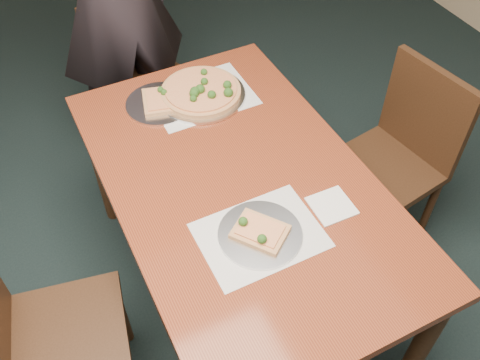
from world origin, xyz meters
name	(u,v)px	position (x,y,z in m)	size (l,w,h in m)	color
room_shell	(134,81)	(0.00, 0.00, 1.74)	(8.00, 8.00, 8.00)	#C5AC89
dining_table	(240,196)	(0.45, 0.58, 0.66)	(0.90, 1.50, 0.75)	#612413
chair_far	(140,69)	(0.43, 1.70, 0.52)	(0.55, 0.55, 0.91)	black
chair_left	(36,335)	(-0.38, 0.45, 0.52)	(0.49, 0.49, 0.91)	black
chair_right	(399,152)	(1.25, 0.60, 0.52)	(0.48, 0.48, 0.91)	black
placemat_main	(201,96)	(0.52, 1.08, 0.75)	(0.42, 0.32, 0.00)	white
placemat_near	(260,235)	(0.40, 0.33, 0.75)	(0.40, 0.30, 0.00)	white
pizza_pan	(202,92)	(0.52, 1.08, 0.77)	(0.37, 0.37, 0.07)	silver
slice_plate_near	(260,233)	(0.40, 0.33, 0.76)	(0.28, 0.28, 0.06)	silver
slice_plate_far	(160,102)	(0.34, 1.11, 0.76)	(0.28, 0.28, 0.05)	silver
napkin	(332,206)	(0.68, 0.33, 0.75)	(0.14, 0.14, 0.01)	white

